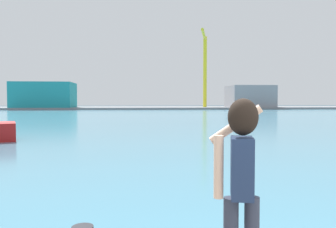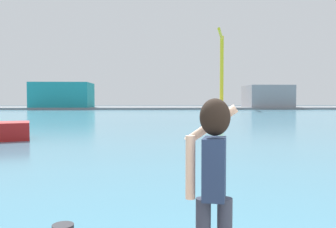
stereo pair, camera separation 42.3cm
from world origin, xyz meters
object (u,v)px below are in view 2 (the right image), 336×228
(warehouse_left, at_px, (63,95))
(port_crane, at_px, (221,63))
(person_photographer, at_px, (213,172))
(warehouse_right, at_px, (267,96))

(warehouse_left, distance_m, port_crane, 43.01)
(person_photographer, bearing_deg, warehouse_right, -4.73)
(port_crane, bearing_deg, warehouse_right, 3.86)
(person_photographer, xyz_separation_m, warehouse_left, (-24.45, 86.35, 2.16))
(warehouse_right, height_order, port_crane, port_crane)
(warehouse_left, bearing_deg, person_photographer, -74.19)
(warehouse_right, relative_size, port_crane, 0.60)
(person_photographer, height_order, warehouse_left, warehouse_left)
(person_photographer, height_order, warehouse_right, warehouse_right)
(person_photographer, xyz_separation_m, warehouse_right, (30.54, 87.12, 1.87))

